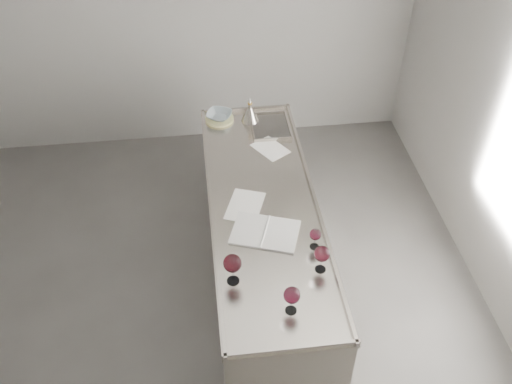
{
  "coord_description": "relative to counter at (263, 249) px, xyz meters",
  "views": [
    {
      "loc": [
        0.1,
        -2.61,
        3.67
      ],
      "look_at": [
        0.45,
        0.35,
        1.02
      ],
      "focal_mm": 40.0,
      "sensor_mm": 36.0,
      "label": 1
    }
  ],
  "objects": [
    {
      "name": "loose_paper_top",
      "position": [
        0.14,
        0.63,
        0.47
      ],
      "size": [
        0.32,
        0.34,
        0.0
      ],
      "primitive_type": "cube",
      "rotation": [
        0.0,
        0.0,
        0.57
      ],
      "color": "white",
      "rests_on": "counter"
    },
    {
      "name": "wine_glass_left",
      "position": [
        -0.28,
        -0.66,
        0.62
      ],
      "size": [
        0.11,
        0.11,
        0.22
      ],
      "rotation": [
        0.0,
        0.0,
        -0.32
      ],
      "color": "white",
      "rests_on": "counter"
    },
    {
      "name": "wine_glass_right",
      "position": [
        0.27,
        -0.64,
        0.61
      ],
      "size": [
        0.1,
        0.1,
        0.19
      ],
      "rotation": [
        0.0,
        0.0,
        -0.25
      ],
      "color": "white",
      "rests_on": "counter"
    },
    {
      "name": "loose_paper_under",
      "position": [
        -0.13,
        -0.01,
        0.47
      ],
      "size": [
        0.33,
        0.39,
        0.0
      ],
      "primitive_type": "cube",
      "rotation": [
        0.0,
        0.0,
        -0.35
      ],
      "color": "silver",
      "rests_on": "counter"
    },
    {
      "name": "trivet",
      "position": [
        -0.23,
        1.08,
        0.48
      ],
      "size": [
        0.26,
        0.26,
        0.02
      ],
      "primitive_type": "cylinder",
      "rotation": [
        0.0,
        0.0,
        -0.09
      ],
      "color": "#C3C07E",
      "rests_on": "counter"
    },
    {
      "name": "wine_glass_middle",
      "position": [
        0.04,
        -0.93,
        0.61
      ],
      "size": [
        0.1,
        0.1,
        0.19
      ],
      "rotation": [
        0.0,
        0.0,
        -0.27
      ],
      "color": "white",
      "rests_on": "counter"
    },
    {
      "name": "room_shell",
      "position": [
        -0.5,
        -0.3,
        0.93
      ],
      "size": [
        4.54,
        5.04,
        2.84
      ],
      "color": "#494745",
      "rests_on": "ground"
    },
    {
      "name": "wine_glass_small",
      "position": [
        0.27,
        -0.44,
        0.58
      ],
      "size": [
        0.08,
        0.08,
        0.15
      ],
      "rotation": [
        0.0,
        0.0,
        0.01
      ],
      "color": "white",
      "rests_on": "counter"
    },
    {
      "name": "counter",
      "position": [
        0.0,
        0.0,
        0.0
      ],
      "size": [
        0.77,
        2.42,
        0.97
      ],
      "color": "gray",
      "rests_on": "ground"
    },
    {
      "name": "notebook",
      "position": [
        -0.03,
        -0.28,
        0.47
      ],
      "size": [
        0.51,
        0.43,
        0.02
      ],
      "rotation": [
        0.0,
        0.0,
        -0.34
      ],
      "color": "silver",
      "rests_on": "counter"
    },
    {
      "name": "ceramic_bowl",
      "position": [
        -0.23,
        1.08,
        0.51
      ],
      "size": [
        0.27,
        0.27,
        0.05
      ],
      "primitive_type": "imported",
      "rotation": [
        0.0,
        0.0,
        -0.39
      ],
      "color": "#95A6AE",
      "rests_on": "trivet"
    },
    {
      "name": "wine_funnel",
      "position": [
        0.02,
        1.04,
        0.54
      ],
      "size": [
        0.15,
        0.15,
        0.22
      ],
      "rotation": [
        0.0,
        0.0,
        0.0
      ],
      "color": "gray",
      "rests_on": "counter"
    }
  ]
}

